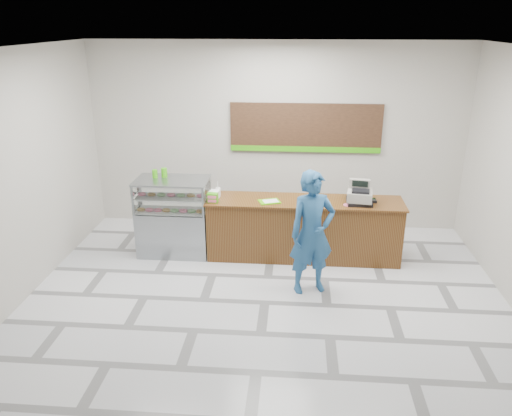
# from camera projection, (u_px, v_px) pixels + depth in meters

# --- Properties ---
(floor) EXTENTS (7.00, 7.00, 0.00)m
(floor) POSITION_uv_depth(u_px,v_px,m) (265.00, 303.00, 7.21)
(floor) COLOR silver
(floor) RESTS_ON ground
(back_wall) EXTENTS (7.00, 0.00, 7.00)m
(back_wall) POSITION_uv_depth(u_px,v_px,m) (276.00, 137.00, 9.38)
(back_wall) COLOR #B5B0A7
(back_wall) RESTS_ON floor
(ceiling) EXTENTS (7.00, 7.00, 0.00)m
(ceiling) POSITION_uv_depth(u_px,v_px,m) (267.00, 49.00, 5.96)
(ceiling) COLOR silver
(ceiling) RESTS_ON back_wall
(sales_counter) EXTENTS (3.26, 0.76, 1.03)m
(sales_counter) POSITION_uv_depth(u_px,v_px,m) (303.00, 229.00, 8.42)
(sales_counter) COLOR brown
(sales_counter) RESTS_ON floor
(display_case) EXTENTS (1.22, 0.72, 1.33)m
(display_case) POSITION_uv_depth(u_px,v_px,m) (174.00, 216.00, 8.54)
(display_case) COLOR gray
(display_case) RESTS_ON floor
(menu_board) EXTENTS (2.80, 0.06, 0.90)m
(menu_board) POSITION_uv_depth(u_px,v_px,m) (306.00, 129.00, 9.23)
(menu_board) COLOR black
(menu_board) RESTS_ON back_wall
(cash_register) EXTENTS (0.45, 0.46, 0.37)m
(cash_register) POSITION_uv_depth(u_px,v_px,m) (360.00, 195.00, 8.07)
(cash_register) COLOR black
(cash_register) RESTS_ON sales_counter
(card_terminal) EXTENTS (0.09, 0.17, 0.04)m
(card_terminal) POSITION_uv_depth(u_px,v_px,m) (374.00, 201.00, 8.17)
(card_terminal) COLOR black
(card_terminal) RESTS_ON sales_counter
(serving_tray) EXTENTS (0.40, 0.34, 0.02)m
(serving_tray) POSITION_uv_depth(u_px,v_px,m) (269.00, 201.00, 8.16)
(serving_tray) COLOR #54CD06
(serving_tray) RESTS_ON sales_counter
(napkin_box) EXTENTS (0.17, 0.17, 0.13)m
(napkin_box) POSITION_uv_depth(u_px,v_px,m) (215.00, 194.00, 8.33)
(napkin_box) COLOR white
(napkin_box) RESTS_ON sales_counter
(straw_cup) EXTENTS (0.09, 0.09, 0.13)m
(straw_cup) POSITION_uv_depth(u_px,v_px,m) (218.00, 192.00, 8.45)
(straw_cup) COLOR silver
(straw_cup) RESTS_ON sales_counter
(promo_box) EXTENTS (0.18, 0.12, 0.15)m
(promo_box) POSITION_uv_depth(u_px,v_px,m) (213.00, 198.00, 8.13)
(promo_box) COLOR #3CAC0E
(promo_box) RESTS_ON sales_counter
(donut_decal) EXTENTS (0.17, 0.17, 0.00)m
(donut_decal) POSITION_uv_depth(u_px,v_px,m) (348.00, 205.00, 8.03)
(donut_decal) COLOR pink
(donut_decal) RESTS_ON sales_counter
(green_cup_left) EXTENTS (0.09, 0.09, 0.14)m
(green_cup_left) POSITION_uv_depth(u_px,v_px,m) (155.00, 174.00, 8.39)
(green_cup_left) COLOR #3CAC0E
(green_cup_left) RESTS_ON display_case
(green_cup_right) EXTENTS (0.10, 0.10, 0.15)m
(green_cup_right) POSITION_uv_depth(u_px,v_px,m) (164.00, 173.00, 8.42)
(green_cup_right) COLOR #3CAC0E
(green_cup_right) RESTS_ON display_case
(customer) EXTENTS (0.79, 0.65, 1.86)m
(customer) POSITION_uv_depth(u_px,v_px,m) (312.00, 233.00, 7.23)
(customer) COLOR #215282
(customer) RESTS_ON floor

